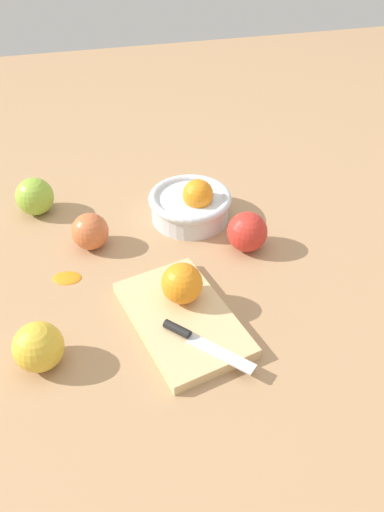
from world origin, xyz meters
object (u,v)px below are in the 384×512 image
object	(u,v)px
apple_front_left_2	(35,196)
apple_front_left	(90,231)
apple_back_center	(247,232)
apple_front_right	(38,347)
cutting_board	(182,319)
orange_on_board	(182,283)
bowl	(191,204)
knife	(195,339)

from	to	relation	value
apple_front_left_2	apple_front_left	bearing A→B (deg)	35.54
apple_back_center	apple_front_left	xyz separation A→B (m)	(-0.07, -0.28, -0.00)
apple_front_right	cutting_board	bearing A→B (deg)	97.78
cutting_board	orange_on_board	world-z (taller)	orange_on_board
bowl	orange_on_board	bearing A→B (deg)	-16.74
cutting_board	knife	xyz separation A→B (m)	(0.06, 0.01, 0.01)
knife	apple_back_center	size ratio (longest dim) A/B	1.65
bowl	cutting_board	world-z (taller)	bowl
orange_on_board	apple_front_left_2	bearing A→B (deg)	-145.46
knife	apple_front_left	size ratio (longest dim) A/B	1.79
cutting_board	apple_front_right	world-z (taller)	apple_front_right
orange_on_board	knife	xyz separation A→B (m)	(0.09, -0.00, -0.03)
apple_front_left	cutting_board	bearing A→B (deg)	28.09
cutting_board	knife	distance (m)	0.06
bowl	apple_front_left_2	distance (m)	0.32
apple_back_center	knife	bearing A→B (deg)	-35.02
apple_back_center	apple_front_left	bearing A→B (deg)	-104.52
apple_front_right	apple_front_left	size ratio (longest dim) A/B	1.07
orange_on_board	apple_front_left	bearing A→B (deg)	-146.17
knife	cutting_board	bearing A→B (deg)	-172.97
bowl	apple_front_left_2	bearing A→B (deg)	-107.34
cutting_board	apple_back_center	xyz separation A→B (m)	(-0.16, 0.16, 0.03)
apple_front_right	apple_front_left_2	size ratio (longest dim) A/B	0.98
knife	apple_front_right	distance (m)	0.23
knife	apple_front_right	xyz separation A→B (m)	(-0.03, -0.23, 0.01)
apple_back_center	apple_front_left_2	world-z (taller)	same
cutting_board	apple_front_left_2	size ratio (longest dim) A/B	3.11
apple_front_right	orange_on_board	bearing A→B (deg)	105.98
cutting_board	knife	size ratio (longest dim) A/B	1.91
apple_back_center	orange_on_board	bearing A→B (deg)	-50.87
apple_front_right	apple_back_center	xyz separation A→B (m)	(-0.19, 0.38, 0.00)
bowl	orange_on_board	xyz separation A→B (m)	(0.24, -0.07, 0.02)
apple_front_right	apple_front_left	xyz separation A→B (m)	(-0.26, 0.10, -0.00)
orange_on_board	apple_front_right	bearing A→B (deg)	-74.02
cutting_board	apple_front_left	size ratio (longest dim) A/B	3.42
bowl	apple_front_left_2	world-z (taller)	bowl
orange_on_board	apple_front_left_2	size ratio (longest dim) A/B	0.88
apple_front_left_2	apple_front_right	bearing A→B (deg)	0.29
knife	apple_back_center	bearing A→B (deg)	144.98
orange_on_board	apple_front_left	xyz separation A→B (m)	(-0.20, -0.13, -0.02)
apple_back_center	cutting_board	bearing A→B (deg)	-45.17
apple_front_right	apple_back_center	world-z (taller)	same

